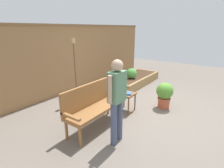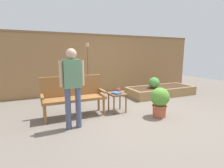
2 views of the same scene
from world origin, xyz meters
TOP-DOWN VIEW (x-y plane):
  - ground_plane at (0.00, 0.00)m, footprint 14.00×14.00m
  - fence_back at (0.00, 2.60)m, footprint 8.40×0.14m
  - garden_bench at (-1.43, 0.45)m, footprint 1.44×0.48m
  - side_table at (-0.38, 0.25)m, footprint 0.40×0.40m
  - cup_on_table at (-0.28, 0.38)m, footprint 0.12×0.08m
  - book_on_table at (-0.42, 0.20)m, footprint 0.26×0.26m
  - potted_boxwood at (0.37, -0.47)m, footprint 0.44×0.44m
  - raised_planter_bed at (1.81, 1.23)m, footprint 2.40×1.00m
  - shrub_near_bench at (1.44, 1.13)m, footprint 0.37×0.37m
  - tiki_torch at (-0.69, 1.74)m, footprint 0.10×0.10m
  - person_by_bench at (-1.59, -0.27)m, footprint 0.47×0.20m

SIDE VIEW (x-z plane):
  - ground_plane at x=0.00m, z-range 0.00..0.00m
  - raised_planter_bed at x=1.81m, z-range 0.00..0.30m
  - potted_boxwood at x=0.37m, z-range 0.05..0.74m
  - side_table at x=-0.38m, z-range 0.16..0.64m
  - shrub_near_bench at x=1.44m, z-range 0.30..0.67m
  - book_on_table at x=-0.42m, z-range 0.48..0.52m
  - cup_on_table at x=-0.28m, z-range 0.48..0.58m
  - garden_bench at x=-1.43m, z-range 0.07..1.01m
  - person_by_bench at x=-1.59m, z-range 0.15..1.71m
  - fence_back at x=0.00m, z-range 0.01..2.17m
  - tiki_torch at x=-0.69m, z-range 0.32..2.11m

